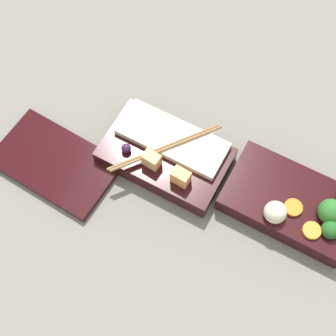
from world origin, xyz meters
The scene contains 4 objects.
ground_plane centered at (0.00, 0.00, 0.00)m, with size 3.00×3.00×0.00m, color slate.
bento_tray_vegetable centered at (-0.12, -0.02, 0.02)m, with size 0.22×0.13×0.07m.
bento_tray_rice centered at (0.12, 0.00, 0.02)m, with size 0.22×0.17×0.07m.
bento_lid centered at (0.29, 0.10, 0.01)m, with size 0.22×0.13×0.01m, color black.
Camera 1 is at (-0.06, 0.33, 0.76)m, focal length 50.00 mm.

